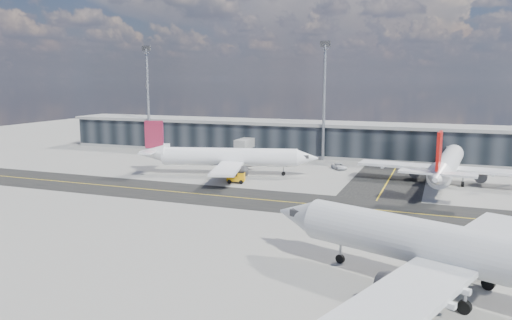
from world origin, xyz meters
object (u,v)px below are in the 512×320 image
object	(u,v)px
service_van	(339,166)
baggage_tug	(238,178)
airliner_af	(227,157)
airliner_redtail	(447,165)
airliner_near	(475,254)

from	to	relation	value
service_van	baggage_tug	bearing A→B (deg)	-159.06
airliner_af	airliner_redtail	size ratio (longest dim) A/B	0.95
airliner_redtail	airliner_near	distance (m)	52.42
airliner_af	airliner_near	bearing A→B (deg)	29.09
baggage_tug	service_van	bearing A→B (deg)	134.20
baggage_tug	airliner_redtail	bearing A→B (deg)	97.21
airliner_redtail	service_van	size ratio (longest dim) A/B	8.42
airliner_redtail	airliner_near	size ratio (longest dim) A/B	0.92
airliner_near	airliner_af	bearing A→B (deg)	64.28
baggage_tug	service_van	world-z (taller)	baggage_tug
service_van	airliner_near	bearing A→B (deg)	-102.68
airliner_af	airliner_near	distance (m)	65.65
airliner_near	baggage_tug	bearing A→B (deg)	65.41
service_van	airliner_redtail	bearing A→B (deg)	-57.68
airliner_af	baggage_tug	xyz separation A→B (m)	(5.58, -7.40, -2.64)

